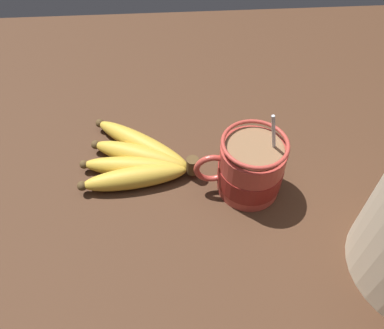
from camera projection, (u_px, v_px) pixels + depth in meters
The scene contains 3 objects.
table at pixel (234, 199), 62.02cm from camera, with size 120.21×120.21×3.95cm.
coffee_mug at pixel (250, 169), 57.65cm from camera, with size 13.91×10.12×15.39cm.
banana_bunch at pixel (138, 160), 62.66cm from camera, with size 19.69×17.63×4.12cm.
Camera 1 is at (9.53, 35.72, 52.59)cm, focal length 35.00 mm.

